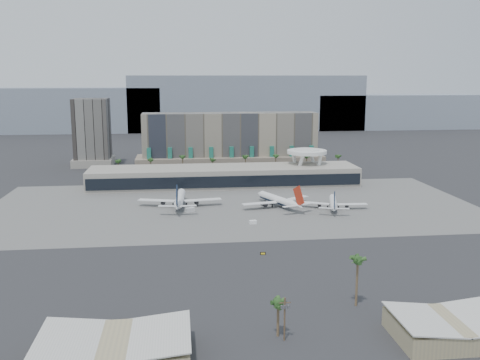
{
  "coord_description": "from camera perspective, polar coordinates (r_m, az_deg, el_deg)",
  "views": [
    {
      "loc": [
        -28.57,
        -224.02,
        68.36
      ],
      "look_at": [
        1.99,
        40.0,
        16.93
      ],
      "focal_mm": 40.0,
      "sensor_mm": 36.0,
      "label": 1
    }
  ],
  "objects": [
    {
      "name": "airliner_right",
      "position": [
        285.33,
        9.91,
        -2.41
      ],
      "size": [
        34.91,
        36.22,
        12.76
      ],
      "rotation": [
        0.0,
        0.0,
        -0.26
      ],
      "color": "white",
      "rests_on": "ground"
    },
    {
      "name": "hangar_right",
      "position": [
        156.97,
        21.56,
        -14.49
      ],
      "size": [
        30.55,
        20.6,
        6.89
      ],
      "color": "tan",
      "rests_on": "ground"
    },
    {
      "name": "service_vehicle_a",
      "position": [
        276.23,
        -5.35,
        -3.18
      ],
      "size": [
        5.18,
        4.02,
        2.27
      ],
      "primitive_type": "cube",
      "rotation": [
        0.0,
        0.0,
        0.43
      ],
      "color": "silver",
      "rests_on": "ground"
    },
    {
      "name": "apron_pad",
      "position": [
        288.68,
        -0.74,
        -2.74
      ],
      "size": [
        260.0,
        130.0,
        0.06
      ],
      "primitive_type": "cube",
      "color": "#5B5B59",
      "rests_on": "ground"
    },
    {
      "name": "ground",
      "position": [
        235.95,
        0.64,
        -5.89
      ],
      "size": [
        900.0,
        900.0,
        0.0
      ],
      "primitive_type": "plane",
      "color": "#232326",
      "rests_on": "ground"
    },
    {
      "name": "utility_pole",
      "position": [
        144.29,
        4.79,
        -14.2
      ],
      "size": [
        3.2,
        0.85,
        12.0
      ],
      "color": "#4C3826",
      "rests_on": "ground"
    },
    {
      "name": "near_palm_b",
      "position": [
        165.61,
        12.43,
        -8.86
      ],
      "size": [
        6.0,
        6.0,
        15.9
      ],
      "color": "brown",
      "rests_on": "ground"
    },
    {
      "name": "taxiway_sign",
      "position": [
        210.9,
        2.46,
        -7.83
      ],
      "size": [
        2.19,
        0.49,
        0.99
      ],
      "rotation": [
        0.0,
        0.0,
        -0.07
      ],
      "color": "black",
      "rests_on": "ground"
    },
    {
      "name": "saucer_structure",
      "position": [
        353.68,
        7.14,
        2.75
      ],
      "size": [
        26.0,
        26.0,
        21.89
      ],
      "color": "white",
      "rests_on": "ground"
    },
    {
      "name": "service_vehicle_b",
      "position": [
        253.25,
        1.38,
        -4.51
      ],
      "size": [
        3.54,
        2.27,
        1.72
      ],
      "primitive_type": "cube",
      "rotation": [
        0.0,
        0.0,
        0.11
      ],
      "color": "white",
      "rests_on": "ground"
    },
    {
      "name": "palm_row",
      "position": [
        375.22,
        -1.08,
        2.08
      ],
      "size": [
        157.8,
        2.8,
        13.1
      ],
      "color": "brown",
      "rests_on": "ground"
    },
    {
      "name": "office_tower",
      "position": [
        431.59,
        -15.47,
        4.51
      ],
      "size": [
        30.0,
        30.0,
        52.0
      ],
      "color": "black",
      "rests_on": "ground"
    },
    {
      "name": "airliner_left",
      "position": [
        287.5,
        -6.45,
        -2.05
      ],
      "size": [
        45.03,
        46.45,
        16.03
      ],
      "rotation": [
        0.0,
        0.0,
        -0.07
      ],
      "color": "white",
      "rests_on": "ground"
    },
    {
      "name": "near_palm_a",
      "position": [
        146.14,
        4.09,
        -13.46
      ],
      "size": [
        6.0,
        6.0,
        10.84
      ],
      "color": "brown",
      "rests_on": "ground"
    },
    {
      "name": "airliner_centre",
      "position": [
        286.04,
        4.11,
        -2.14
      ],
      "size": [
        38.94,
        40.09,
        14.81
      ],
      "rotation": [
        0.0,
        0.0,
        0.42
      ],
      "color": "white",
      "rests_on": "ground"
    },
    {
      "name": "terminal",
      "position": [
        340.74,
        -1.68,
        0.49
      ],
      "size": [
        170.0,
        32.5,
        14.5
      ],
      "color": "#A5A091",
      "rests_on": "ground"
    },
    {
      "name": "hangar_left",
      "position": [
        139.3,
        -13.19,
        -17.25
      ],
      "size": [
        36.65,
        22.6,
        7.55
      ],
      "color": "tan",
      "rests_on": "ground"
    },
    {
      "name": "hotel",
      "position": [
        403.6,
        -1.07,
        3.61
      ],
      "size": [
        140.0,
        30.0,
        42.0
      ],
      "color": "gray",
      "rests_on": "ground"
    },
    {
      "name": "mountain_ridge",
      "position": [
        697.37,
        -1.97,
        7.78
      ],
      "size": [
        680.0,
        60.0,
        70.0
      ],
      "color": "gray",
      "rests_on": "ground"
    }
  ]
}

